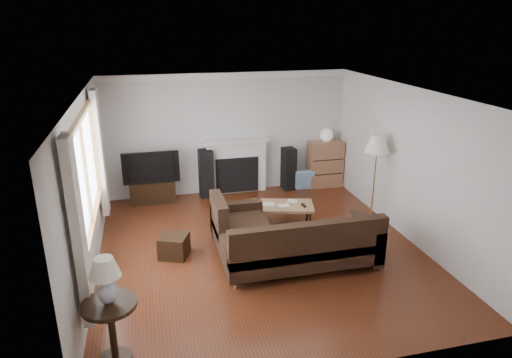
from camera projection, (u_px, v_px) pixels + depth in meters
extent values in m
cube|color=#542412|center=(260.00, 250.00, 7.32)|extent=(5.10, 5.60, 0.04)
cube|color=white|center=(261.00, 93.00, 6.48)|extent=(5.10, 5.60, 0.04)
cube|color=silver|center=(228.00, 134.00, 9.42)|extent=(5.00, 0.04, 2.50)
cube|color=silver|center=(332.00, 267.00, 4.38)|extent=(5.00, 0.04, 2.50)
cube|color=silver|center=(87.00, 190.00, 6.34)|extent=(0.04, 5.50, 2.50)
cube|color=silver|center=(408.00, 164.00, 7.46)|extent=(0.04, 5.50, 2.50)
cube|color=brown|center=(86.00, 174.00, 6.06)|extent=(0.12, 2.74, 1.54)
cube|color=beige|center=(78.00, 233.00, 4.73)|extent=(0.10, 0.35, 2.10)
cube|color=beige|center=(100.00, 153.00, 7.52)|extent=(0.10, 0.35, 2.10)
cube|color=white|center=(236.00, 166.00, 9.58)|extent=(1.40, 0.26, 1.15)
cube|color=black|center=(153.00, 191.00, 9.17)|extent=(0.89, 0.40, 0.44)
imported|color=black|center=(151.00, 166.00, 8.99)|extent=(1.10, 0.14, 0.63)
cube|color=black|center=(206.00, 173.00, 9.37)|extent=(0.29, 0.34, 0.99)
cube|color=black|center=(289.00, 169.00, 9.79)|extent=(0.29, 0.33, 0.91)
cube|color=#996647|center=(325.00, 164.00, 9.94)|extent=(0.74, 0.35, 1.01)
sphere|color=white|center=(327.00, 135.00, 9.72)|extent=(0.27, 0.27, 0.27)
cube|color=black|center=(301.00, 242.00, 6.68)|extent=(2.49, 1.82, 0.81)
cube|color=#A1744D|center=(282.00, 215.00, 8.07)|extent=(1.18, 0.83, 0.42)
cube|color=black|center=(174.00, 246.00, 7.07)|extent=(0.53, 0.53, 0.35)
cube|color=#AC763B|center=(374.00, 180.00, 8.06)|extent=(0.49, 0.49, 1.62)
cube|color=black|center=(112.00, 332.00, 4.84)|extent=(0.58, 0.58, 0.72)
cube|color=silver|center=(106.00, 281.00, 4.63)|extent=(0.32, 0.32, 0.52)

